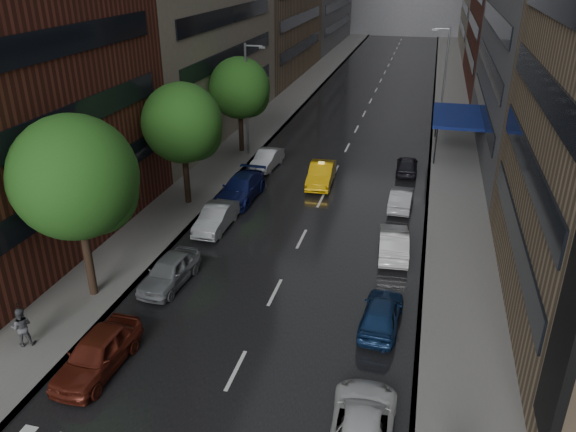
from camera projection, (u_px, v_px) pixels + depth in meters
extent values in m
cube|color=black|center=(369.00, 105.00, 63.22)|extent=(14.00, 140.00, 0.01)
cube|color=gray|center=(291.00, 100.00, 65.18)|extent=(4.00, 140.00, 0.15)
cube|color=gray|center=(451.00, 109.00, 61.20)|extent=(4.00, 140.00, 0.15)
cube|color=slate|center=(554.00, 3.00, 42.53)|extent=(8.00, 28.00, 24.00)
cylinder|color=#382619|center=(87.00, 251.00, 26.74)|extent=(0.40, 0.40, 5.01)
sphere|color=#1E5116|center=(74.00, 177.00, 25.15)|extent=(5.73, 5.73, 5.73)
cylinder|color=#382619|center=(186.00, 173.00, 37.11)|extent=(0.40, 0.40, 4.50)
sphere|color=#1E5116|center=(182.00, 123.00, 35.68)|extent=(5.15, 5.15, 5.15)
cylinder|color=#382619|center=(241.00, 127.00, 47.17)|extent=(0.40, 0.40, 4.39)
sphere|color=#1E5116|center=(240.00, 88.00, 45.78)|extent=(5.01, 5.01, 5.01)
imported|color=#E3A40B|center=(321.00, 174.00, 40.94)|extent=(1.95, 4.91, 1.59)
imported|color=#591C11|center=(97.00, 353.00, 22.51)|extent=(2.02, 4.75, 1.60)
imported|color=slate|center=(170.00, 271.00, 28.46)|extent=(2.07, 4.51, 1.50)
imported|color=#999EA1|center=(216.00, 218.00, 34.30)|extent=(1.60, 4.45, 1.46)
imported|color=#111951|center=(241.00, 188.00, 38.49)|extent=(2.40, 5.60, 1.61)
imported|color=silver|center=(267.00, 159.00, 44.23)|extent=(1.83, 4.40, 1.42)
imported|color=silver|center=(362.00, 423.00, 19.30)|extent=(2.39, 4.92, 1.35)
imported|color=navy|center=(381.00, 313.00, 25.16)|extent=(1.92, 4.32, 1.44)
imported|color=white|center=(394.00, 242.00, 31.34)|extent=(1.95, 4.65, 1.49)
imported|color=#A2A2A7|center=(401.00, 198.00, 37.20)|extent=(1.54, 4.12, 1.34)
imported|color=black|center=(407.00, 165.00, 43.10)|extent=(1.69, 3.98, 1.34)
imported|color=#505055|center=(22.00, 327.00, 23.70)|extent=(1.08, 1.00, 1.79)
imported|color=black|center=(18.00, 312.00, 23.38)|extent=(0.96, 0.98, 0.88)
cylinder|color=gray|center=(247.00, 100.00, 45.40)|extent=(0.18, 0.18, 9.00)
cube|color=gray|center=(262.00, 47.00, 43.32)|extent=(0.50, 0.22, 0.16)
cylinder|color=gray|center=(445.00, 75.00, 55.14)|extent=(0.18, 0.18, 9.00)
cube|color=gray|center=(435.00, 30.00, 53.68)|extent=(0.50, 0.22, 0.16)
cube|color=navy|center=(458.00, 116.00, 46.71)|extent=(4.00, 8.00, 0.25)
cylinder|color=black|center=(436.00, 146.00, 44.35)|extent=(0.12, 0.12, 3.00)
cylinder|color=black|center=(437.00, 121.00, 51.04)|extent=(0.12, 0.12, 3.00)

